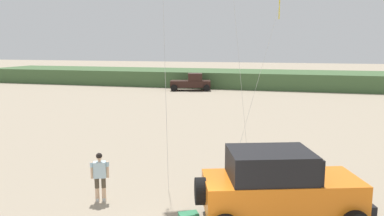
{
  "coord_description": "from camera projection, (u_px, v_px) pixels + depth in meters",
  "views": [
    {
      "loc": [
        2.72,
        -8.08,
        5.18
      ],
      "look_at": [
        -0.5,
        3.81,
        3.16
      ],
      "focal_mm": 35.93,
      "sensor_mm": 36.0,
      "label": 1
    }
  ],
  "objects": [
    {
      "name": "jeep",
      "position": [
        279.0,
        186.0,
        10.96
      ],
      "size": [
        5.01,
        3.63,
        2.26
      ],
      "color": "orange",
      "rests_on": "ground_plane"
    },
    {
      "name": "distant_pickup",
      "position": [
        192.0,
        82.0,
        44.45
      ],
      "size": [
        4.93,
        3.42,
        1.98
      ],
      "color": "black",
      "rests_on": "ground_plane"
    },
    {
      "name": "dune_ridge",
      "position": [
        321.0,
        80.0,
        46.77
      ],
      "size": [
        90.0,
        9.18,
        1.93
      ],
      "primitive_type": "cube",
      "color": "#426038",
      "rests_on": "ground_plane"
    },
    {
      "name": "person_watching",
      "position": [
        100.0,
        174.0,
        12.79
      ],
      "size": [
        0.58,
        0.42,
        1.67
      ],
      "color": "#DBB28E",
      "rests_on": "ground_plane"
    }
  ]
}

